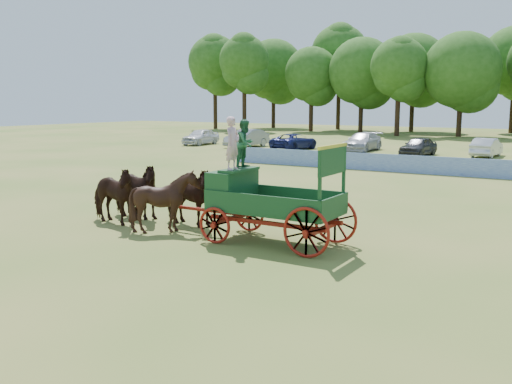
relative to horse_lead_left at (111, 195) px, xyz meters
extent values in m
plane|color=olive|center=(6.57, 1.32, -1.00)|extent=(160.00, 160.00, 0.00)
imported|color=black|center=(0.00, 0.00, 0.00)|extent=(2.47, 1.29, 2.01)
imported|color=black|center=(0.00, 1.10, 0.00)|extent=(2.40, 1.12, 2.01)
imported|color=black|center=(2.40, 0.00, 0.00)|extent=(1.92, 1.73, 2.01)
imported|color=black|center=(2.40, 1.10, 0.00)|extent=(2.47, 1.30, 2.01)
cube|color=maroon|center=(4.60, 0.55, -0.40)|extent=(0.12, 2.00, 0.12)
cube|color=maroon|center=(7.60, 0.55, -0.40)|extent=(0.12, 2.00, 0.12)
cube|color=maroon|center=(6.10, 0.00, -0.28)|extent=(3.80, 0.10, 0.12)
cube|color=maroon|center=(6.10, 1.10, -0.28)|extent=(3.80, 0.10, 0.12)
cube|color=maroon|center=(3.70, 0.55, -0.25)|extent=(2.80, 0.09, 0.09)
cube|color=#174522|center=(6.10, 0.55, 0.00)|extent=(3.80, 1.80, 0.10)
cube|color=#174522|center=(6.10, -0.33, 0.30)|extent=(3.80, 0.06, 0.55)
cube|color=#174522|center=(6.10, 1.43, 0.30)|extent=(3.80, 0.06, 0.55)
cube|color=#174522|center=(7.98, 0.55, 0.30)|extent=(0.06, 1.80, 0.55)
cube|color=#174522|center=(4.60, 0.55, 0.55)|extent=(0.85, 1.70, 1.05)
cube|color=#174522|center=(4.85, 0.55, 1.12)|extent=(0.55, 1.50, 0.08)
cube|color=#174522|center=(4.22, 0.55, 0.35)|extent=(0.10, 1.60, 0.65)
cube|color=#174522|center=(4.40, 0.55, 0.05)|extent=(0.55, 1.60, 0.06)
cube|color=#174522|center=(7.90, -0.25, 0.95)|extent=(0.08, 0.08, 1.80)
cube|color=#174522|center=(7.90, 1.35, 0.95)|extent=(0.08, 0.08, 1.80)
cube|color=#174522|center=(7.90, 0.55, 1.55)|extent=(0.07, 1.75, 0.75)
cube|color=yellow|center=(7.90, 0.55, 1.95)|extent=(0.08, 1.80, 0.09)
cube|color=yellow|center=(7.86, 0.55, 1.55)|extent=(0.02, 1.30, 0.12)
torus|color=maroon|center=(4.60, -0.40, -0.45)|extent=(1.09, 0.09, 1.09)
torus|color=maroon|center=(4.60, 1.50, -0.45)|extent=(1.09, 0.09, 1.09)
torus|color=maroon|center=(7.60, -0.40, -0.30)|extent=(1.39, 0.09, 1.39)
torus|color=maroon|center=(7.60, 1.50, -0.30)|extent=(1.39, 0.09, 1.39)
imported|color=#DBA7B0|center=(4.85, 0.20, 1.94)|extent=(0.37, 0.57, 1.56)
imported|color=#246138|center=(4.85, 0.90, 1.88)|extent=(0.55, 0.71, 1.45)
cube|color=#1D3DA0|center=(5.57, 19.32, -0.48)|extent=(26.00, 0.08, 1.05)
imported|color=silver|center=(-19.43, 30.85, -0.22)|extent=(2.15, 4.71, 1.57)
imported|color=gray|center=(-14.04, 30.72, -0.19)|extent=(2.16, 5.10, 1.64)
imported|color=navy|center=(-9.00, 30.52, -0.30)|extent=(2.70, 5.20, 1.40)
imported|color=silver|center=(-3.48, 32.50, -0.24)|extent=(2.17, 5.29, 1.53)
imported|color=#333338|center=(1.91, 30.39, -0.27)|extent=(2.21, 4.46, 1.46)
imported|color=silver|center=(6.57, 32.25, -0.29)|extent=(1.76, 4.43, 1.43)
cylinder|color=#382314|center=(-37.43, 58.54, 1.75)|extent=(0.60, 0.60, 5.51)
sphere|color=#234E15|center=(-37.43, 58.54, 9.15)|extent=(8.05, 8.05, 8.05)
cylinder|color=#382314|center=(-29.74, 54.84, 1.67)|extent=(0.60, 0.60, 5.35)
sphere|color=#234E15|center=(-29.74, 54.84, 8.86)|extent=(6.99, 6.99, 6.99)
cylinder|color=#382314|center=(-21.45, 59.30, 1.16)|extent=(0.60, 0.60, 4.33)
sphere|color=#234E15|center=(-21.45, 59.30, 6.98)|extent=(7.49, 7.49, 7.49)
cylinder|color=#382314|center=(-14.22, 59.73, 1.22)|extent=(0.60, 0.60, 4.44)
sphere|color=#234E15|center=(-14.22, 59.73, 7.18)|extent=(8.93, 8.93, 8.93)
cylinder|color=#382314|center=(-7.65, 54.91, 1.27)|extent=(0.60, 0.60, 4.56)
sphere|color=#234E15|center=(-7.65, 54.91, 7.39)|extent=(6.87, 6.87, 6.87)
cylinder|color=#382314|center=(-0.86, 57.26, 1.11)|extent=(0.60, 0.60, 4.23)
sphere|color=#234E15|center=(-0.86, 57.26, 6.80)|extent=(9.01, 9.01, 9.01)
cylinder|color=#382314|center=(-31.43, 66.08, 1.49)|extent=(0.60, 0.60, 4.99)
sphere|color=#234E15|center=(-31.43, 66.08, 8.19)|extent=(9.50, 9.50, 9.50)
cylinder|color=#382314|center=(-20.42, 66.47, 2.03)|extent=(0.60, 0.60, 6.06)
sphere|color=#234E15|center=(-20.42, 66.47, 10.17)|extent=(8.52, 8.52, 8.52)
cylinder|color=#382314|center=(-9.13, 65.99, 1.36)|extent=(0.60, 0.60, 4.72)
sphere|color=#234E15|center=(-9.13, 65.99, 7.70)|extent=(9.54, 9.54, 9.54)
cylinder|color=#382314|center=(3.30, 69.51, 1.57)|extent=(0.60, 0.60, 5.15)
camera|label=1|loc=(14.20, -13.74, 3.14)|focal=40.00mm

